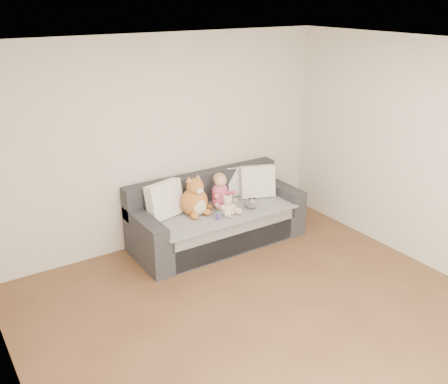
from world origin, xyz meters
name	(u,v)px	position (x,y,z in m)	size (l,w,h in m)	color
room_shell	(267,196)	(0.00, 0.42, 1.30)	(5.00, 5.00, 5.00)	brown
sofa	(216,219)	(0.48, 2.06, 0.31)	(2.20, 0.94, 0.85)	#2A2B2F
cushion_left	(165,200)	(-0.18, 2.18, 0.69)	(0.51, 0.33, 0.45)	white
cushion_right_back	(242,180)	(1.03, 2.28, 0.66)	(0.45, 0.29, 0.39)	white
cushion_right_front	(257,181)	(1.15, 2.09, 0.68)	(0.50, 0.35, 0.44)	white
toddler	(221,194)	(0.53, 2.01, 0.67)	(0.33, 0.47, 0.46)	#C64679
plush_cat	(195,199)	(0.17, 2.03, 0.67)	(0.42, 0.37, 0.53)	#B96729
teddy_bear	(228,206)	(0.50, 1.81, 0.58)	(0.20, 0.16, 0.26)	#D2B691
plush_cow	(251,203)	(0.84, 1.80, 0.54)	(0.14, 0.21, 0.17)	white
sippy_cup	(219,215)	(0.32, 1.74, 0.53)	(0.10, 0.07, 0.11)	#653BA1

